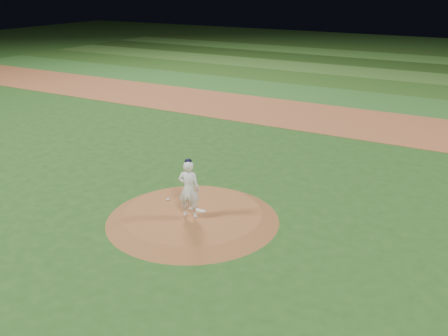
{
  "coord_description": "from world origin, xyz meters",
  "views": [
    {
      "loc": [
        7.98,
        -11.93,
        7.2
      ],
      "look_at": [
        0.0,
        2.0,
        1.1
      ],
      "focal_mm": 40.0,
      "sensor_mm": 36.0,
      "label": 1
    }
  ],
  "objects_px": {
    "pitchers_mound": "(193,216)",
    "rosin_bag": "(168,199)",
    "pitcher_on_mound": "(189,189)",
    "pitching_rubber": "(197,210)"
  },
  "relations": [
    {
      "from": "pitchers_mound",
      "to": "pitching_rubber",
      "type": "distance_m",
      "value": 0.24
    },
    {
      "from": "pitching_rubber",
      "to": "rosin_bag",
      "type": "relative_size",
      "value": 5.04
    },
    {
      "from": "pitcher_on_mound",
      "to": "rosin_bag",
      "type": "bearing_deg",
      "value": 153.18
    },
    {
      "from": "pitchers_mound",
      "to": "rosin_bag",
      "type": "distance_m",
      "value": 1.3
    },
    {
      "from": "rosin_bag",
      "to": "pitcher_on_mound",
      "type": "xyz_separation_m",
      "value": [
        1.31,
        -0.66,
        0.91
      ]
    },
    {
      "from": "rosin_bag",
      "to": "pitcher_on_mound",
      "type": "bearing_deg",
      "value": -26.82
    },
    {
      "from": "pitcher_on_mound",
      "to": "pitching_rubber",
      "type": "bearing_deg",
      "value": 93.96
    },
    {
      "from": "pitching_rubber",
      "to": "rosin_bag",
      "type": "xyz_separation_m",
      "value": [
        -1.28,
        0.17,
        0.02
      ]
    },
    {
      "from": "pitchers_mound",
      "to": "rosin_bag",
      "type": "relative_size",
      "value": 47.89
    },
    {
      "from": "pitchers_mound",
      "to": "rosin_bag",
      "type": "xyz_separation_m",
      "value": [
        -1.23,
        0.37,
        0.16
      ]
    }
  ]
}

